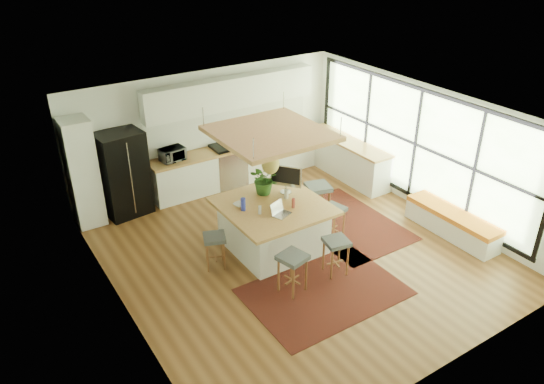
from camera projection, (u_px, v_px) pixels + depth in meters
floor at (295, 251)px, 9.93m from camera, size 7.00×7.00×0.00m
ceiling at (298, 116)px, 8.67m from camera, size 7.00×7.00×0.00m
wall_back at (208, 129)px, 11.90m from camera, size 6.50×0.00×6.50m
wall_front at (454, 293)px, 6.70m from camera, size 6.50×0.00×6.50m
wall_left at (118, 242)px, 7.74m from camera, size 0.00×7.00×7.00m
wall_right at (424, 149)px, 10.87m from camera, size 0.00×7.00×7.00m
window_wall at (423, 147)px, 10.83m from camera, size 0.10×6.20×2.60m
pantry at (82, 173)px, 10.35m from camera, size 0.55×0.60×2.25m
back_counter_base at (237, 164)px, 12.35m from camera, size 4.20×0.60×0.88m
back_counter_top at (236, 146)px, 12.14m from camera, size 4.24×0.64×0.05m
backsplash at (229, 124)px, 12.15m from camera, size 4.20×0.02×0.80m
upper_cabinets at (232, 93)px, 11.66m from camera, size 4.20×0.34×0.70m
range at (228, 164)px, 12.20m from camera, size 0.76×0.62×1.00m
right_counter_base at (347, 159)px, 12.62m from camera, size 0.60×2.50×0.88m
right_counter_top at (348, 141)px, 12.41m from camera, size 0.64×2.54×0.05m
window_bench at (452, 223)px, 10.34m from camera, size 0.52×2.00×0.50m
ceiling_panel at (270, 148)px, 9.13m from camera, size 1.86×1.86×0.80m
rug_near at (324, 291)px, 8.84m from camera, size 2.60×1.80×0.01m
rug_right at (345, 223)px, 10.81m from camera, size 1.80×2.60×0.01m
fridge at (123, 173)px, 10.81m from camera, size 0.98×0.81×1.82m
island at (273, 226)px, 9.84m from camera, size 1.85×1.85×0.93m
stool_near_left at (292, 274)px, 8.71m from camera, size 0.52×0.52×0.72m
stool_near_right at (336, 256)px, 9.16m from camera, size 0.48×0.48×0.69m
stool_right_front at (332, 223)px, 10.16m from camera, size 0.49×0.49×0.69m
stool_right_back at (317, 204)px, 10.82m from camera, size 0.57×0.57×0.79m
stool_left_side at (215, 250)px, 9.33m from camera, size 0.50×0.50×0.65m
laptop at (282, 209)px, 9.23m from camera, size 0.43×0.44×0.25m
monitor at (286, 180)px, 9.92m from camera, size 0.55×0.62×0.57m
microwave at (172, 153)px, 11.30m from camera, size 0.55×0.36×0.35m
island_plant at (264, 182)px, 9.92m from camera, size 0.71×0.75×0.48m
island_bowl at (239, 205)px, 9.57m from camera, size 0.24×0.24×0.05m
island_bottle_0 at (245, 206)px, 9.39m from camera, size 0.07×0.07×0.19m
island_bottle_1 at (259, 209)px, 9.27m from camera, size 0.07×0.07×0.19m
island_bottle_2 at (294, 203)px, 9.47m from camera, size 0.07×0.07×0.19m
island_bottle_3 at (287, 194)px, 9.78m from camera, size 0.07×0.07×0.19m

